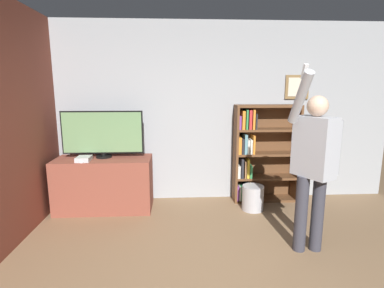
{
  "coord_description": "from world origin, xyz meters",
  "views": [
    {
      "loc": [
        -0.29,
        -1.8,
        1.74
      ],
      "look_at": [
        -0.1,
        1.68,
        1.08
      ],
      "focal_mm": 28.0,
      "sensor_mm": 36.0,
      "label": 1
    }
  ],
  "objects": [
    {
      "name": "wall_side_brick",
      "position": [
        -2.09,
        1.37,
        1.35
      ],
      "size": [
        0.06,
        4.34,
        2.7
      ],
      "color": "brown",
      "rests_on": "ground_plane"
    },
    {
      "name": "television",
      "position": [
        -1.32,
        2.42,
        1.1
      ],
      "size": [
        1.13,
        0.22,
        0.66
      ],
      "color": "black",
      "rests_on": "tv_ledge"
    },
    {
      "name": "game_console",
      "position": [
        -1.54,
        2.22,
        0.78
      ],
      "size": [
        0.18,
        0.22,
        0.06
      ],
      "color": "silver",
      "rests_on": "tv_ledge"
    },
    {
      "name": "person",
      "position": [
        1.12,
        1.1,
        1.0
      ],
      "size": [
        0.55,
        0.55,
        1.95
      ],
      "rotation": [
        0.0,
        0.0,
        -1.08
      ],
      "color": "#383842",
      "rests_on": "ground_plane"
    },
    {
      "name": "waste_bin",
      "position": [
        0.81,
        2.21,
        0.18
      ],
      "size": [
        0.31,
        0.31,
        0.36
      ],
      "color": "#B7B7BC",
      "rests_on": "ground_plane"
    },
    {
      "name": "remote_loose",
      "position": [
        -1.53,
        2.16,
        0.76
      ],
      "size": [
        0.05,
        0.14,
        0.02
      ],
      "color": "white",
      "rests_on": "tv_ledge"
    },
    {
      "name": "wall_back",
      "position": [
        0.01,
        2.77,
        1.35
      ],
      "size": [
        6.12,
        0.09,
        2.7
      ],
      "color": "#9EA3A8",
      "rests_on": "ground_plane"
    },
    {
      "name": "bookshelf",
      "position": [
        0.98,
        2.59,
        0.75
      ],
      "size": [
        0.97,
        0.28,
        1.48
      ],
      "color": "brown",
      "rests_on": "ground_plane"
    },
    {
      "name": "tv_ledge",
      "position": [
        -1.32,
        2.36,
        0.38
      ],
      "size": [
        1.34,
        0.58,
        0.75
      ],
      "color": "brown",
      "rests_on": "ground_plane"
    }
  ]
}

